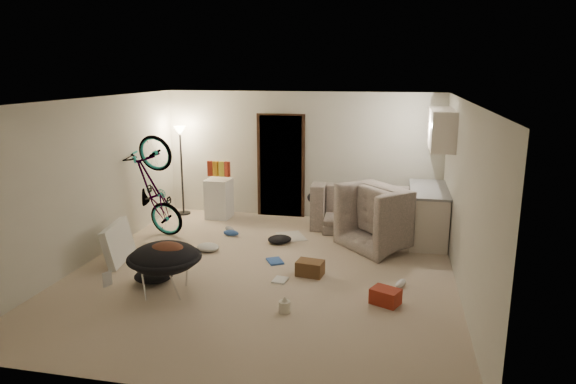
% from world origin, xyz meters
% --- Properties ---
extents(floor, '(5.50, 6.00, 0.02)m').
position_xyz_m(floor, '(0.00, 0.00, -0.01)').
color(floor, '#C8B39A').
rests_on(floor, ground).
extents(ceiling, '(5.50, 6.00, 0.02)m').
position_xyz_m(ceiling, '(0.00, 0.00, 2.51)').
color(ceiling, white).
rests_on(ceiling, wall_back).
extents(wall_back, '(5.50, 0.02, 2.50)m').
position_xyz_m(wall_back, '(0.00, 3.01, 1.25)').
color(wall_back, beige).
rests_on(wall_back, floor).
extents(wall_front, '(5.50, 0.02, 2.50)m').
position_xyz_m(wall_front, '(0.00, -3.01, 1.25)').
color(wall_front, beige).
rests_on(wall_front, floor).
extents(wall_left, '(0.02, 6.00, 2.50)m').
position_xyz_m(wall_left, '(-2.76, 0.00, 1.25)').
color(wall_left, beige).
rests_on(wall_left, floor).
extents(wall_right, '(0.02, 6.00, 2.50)m').
position_xyz_m(wall_right, '(2.76, 0.00, 1.25)').
color(wall_right, beige).
rests_on(wall_right, floor).
extents(doorway, '(0.85, 0.10, 2.04)m').
position_xyz_m(doorway, '(-0.40, 2.97, 1.02)').
color(doorway, black).
rests_on(doorway, floor).
extents(door_trim, '(0.97, 0.04, 2.10)m').
position_xyz_m(door_trim, '(-0.40, 2.94, 1.02)').
color(door_trim, '#311C11').
rests_on(door_trim, floor).
extents(floor_lamp, '(0.28, 0.28, 1.81)m').
position_xyz_m(floor_lamp, '(-2.40, 2.65, 1.31)').
color(floor_lamp, black).
rests_on(floor_lamp, floor).
extents(kitchen_counter, '(0.60, 1.50, 0.88)m').
position_xyz_m(kitchen_counter, '(2.43, 2.00, 0.44)').
color(kitchen_counter, beige).
rests_on(kitchen_counter, floor).
extents(counter_top, '(0.64, 1.54, 0.04)m').
position_xyz_m(counter_top, '(2.43, 2.00, 0.90)').
color(counter_top, gray).
rests_on(counter_top, kitchen_counter).
extents(kitchen_uppers, '(0.38, 1.40, 0.65)m').
position_xyz_m(kitchen_uppers, '(2.56, 2.00, 1.95)').
color(kitchen_uppers, beige).
rests_on(kitchen_uppers, wall_right).
extents(sofa, '(2.22, 0.90, 0.65)m').
position_xyz_m(sofa, '(1.45, 2.45, 0.32)').
color(sofa, '#3B433B').
rests_on(sofa, floor).
extents(armchair, '(1.58, 1.59, 0.78)m').
position_xyz_m(armchair, '(1.82, 1.58, 0.39)').
color(armchair, '#3B433B').
rests_on(armchair, floor).
extents(bicycle, '(1.97, 1.08, 1.08)m').
position_xyz_m(bicycle, '(-2.30, 1.18, 0.49)').
color(bicycle, black).
rests_on(bicycle, floor).
extents(book_asset, '(0.25, 0.22, 0.02)m').
position_xyz_m(book_asset, '(-1.99, -1.05, 0.01)').
color(book_asset, maroon).
rests_on(book_asset, floor).
extents(mini_fridge, '(0.48, 0.48, 0.79)m').
position_xyz_m(mini_fridge, '(-1.58, 2.55, 0.39)').
color(mini_fridge, white).
rests_on(mini_fridge, floor).
extents(snack_box_0, '(0.12, 0.09, 0.30)m').
position_xyz_m(snack_box_0, '(-1.75, 2.55, 1.00)').
color(snack_box_0, maroon).
rests_on(snack_box_0, mini_fridge).
extents(snack_box_1, '(0.11, 0.08, 0.30)m').
position_xyz_m(snack_box_1, '(-1.63, 2.55, 1.00)').
color(snack_box_1, '#C37E18').
rests_on(snack_box_1, mini_fridge).
extents(snack_box_2, '(0.12, 0.10, 0.30)m').
position_xyz_m(snack_box_2, '(-1.51, 2.55, 1.00)').
color(snack_box_2, yellow).
rests_on(snack_box_2, mini_fridge).
extents(snack_box_3, '(0.11, 0.09, 0.30)m').
position_xyz_m(snack_box_3, '(-1.39, 2.55, 1.00)').
color(snack_box_3, maroon).
rests_on(snack_box_3, mini_fridge).
extents(saucer_chair, '(0.98, 0.98, 0.69)m').
position_xyz_m(saucer_chair, '(-1.08, -1.02, 0.41)').
color(saucer_chair, silver).
rests_on(saucer_chair, floor).
extents(hoodie, '(0.54, 0.47, 0.22)m').
position_xyz_m(hoodie, '(-1.03, -1.05, 0.61)').
color(hoodie, '#5B2F1F').
rests_on(hoodie, saucer_chair).
extents(sofa_drape, '(0.65, 0.57, 0.28)m').
position_xyz_m(sofa_drape, '(0.50, 2.45, 0.54)').
color(sofa_drape, black).
rests_on(sofa_drape, sofa).
extents(tv_box, '(0.38, 0.94, 0.61)m').
position_xyz_m(tv_box, '(-2.30, -0.09, 0.30)').
color(tv_box, silver).
rests_on(tv_box, floor).
extents(drink_case_a, '(0.41, 0.32, 0.22)m').
position_xyz_m(drink_case_a, '(0.70, -0.02, 0.11)').
color(drink_case_a, brown).
rests_on(drink_case_a, floor).
extents(drink_case_b, '(0.42, 0.38, 0.20)m').
position_xyz_m(drink_case_b, '(1.79, -0.74, 0.10)').
color(drink_case_b, maroon).
rests_on(drink_case_b, floor).
extents(juicer, '(0.14, 0.14, 0.21)m').
position_xyz_m(juicer, '(0.59, -1.24, 0.08)').
color(juicer, beige).
rests_on(juicer, floor).
extents(newspaper, '(0.66, 0.72, 0.01)m').
position_xyz_m(newspaper, '(0.08, 1.65, 0.00)').
color(newspaper, beige).
rests_on(newspaper, floor).
extents(book_blue, '(0.33, 0.36, 0.03)m').
position_xyz_m(book_blue, '(0.08, 0.38, 0.01)').
color(book_blue, '#2E56A7').
rests_on(book_blue, floor).
extents(book_white, '(0.22, 0.26, 0.02)m').
position_xyz_m(book_white, '(0.32, -0.31, 0.01)').
color(book_white, silver).
rests_on(book_white, floor).
extents(shoe_0, '(0.30, 0.14, 0.11)m').
position_xyz_m(shoe_0, '(-0.99, 1.47, 0.05)').
color(shoe_0, '#2E56A7').
rests_on(shoe_0, floor).
extents(shoe_1, '(0.27, 0.25, 0.10)m').
position_xyz_m(shoe_1, '(-1.09, 1.69, 0.05)').
color(shoe_1, slate).
rests_on(shoe_1, floor).
extents(shoe_4, '(0.20, 0.29, 0.10)m').
position_xyz_m(shoe_4, '(1.99, -0.17, 0.05)').
color(shoe_4, white).
rests_on(shoe_4, floor).
extents(clothes_lump_a, '(0.65, 0.60, 0.17)m').
position_xyz_m(clothes_lump_a, '(-1.42, -0.71, 0.09)').
color(clothes_lump_a, black).
rests_on(clothes_lump_a, floor).
extents(clothes_lump_b, '(0.54, 0.52, 0.13)m').
position_xyz_m(clothes_lump_b, '(-0.05, 1.28, 0.06)').
color(clothes_lump_b, black).
rests_on(clothes_lump_b, floor).
extents(clothes_lump_c, '(0.45, 0.40, 0.12)m').
position_xyz_m(clothes_lump_c, '(-1.12, 0.66, 0.06)').
color(clothes_lump_c, silver).
rests_on(clothes_lump_c, floor).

